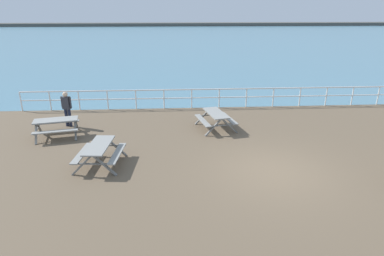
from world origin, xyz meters
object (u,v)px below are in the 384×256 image
visitor (67,107)px  picnic_table_near_right (216,117)px  picnic_table_mid_centre (99,150)px  picnic_table_near_left (56,124)px

visitor → picnic_table_near_right: bearing=100.9°
picnic_table_mid_centre → picnic_table_near_right: bearing=-48.0°
picnic_table_near_left → picnic_table_near_right: (6.98, 0.54, 0.00)m
picnic_table_near_right → picnic_table_mid_centre: size_ratio=1.08×
picnic_table_near_right → picnic_table_mid_centre: (-4.57, -3.46, 0.00)m
picnic_table_mid_centre → visitor: (-2.30, 4.23, 0.36)m
picnic_table_near_right → visitor: visitor is taller
picnic_table_near_right → visitor: size_ratio=1.25×
picnic_table_near_left → picnic_table_mid_centre: (2.41, -2.92, 0.00)m
picnic_table_near_right → picnic_table_mid_centre: 5.73m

